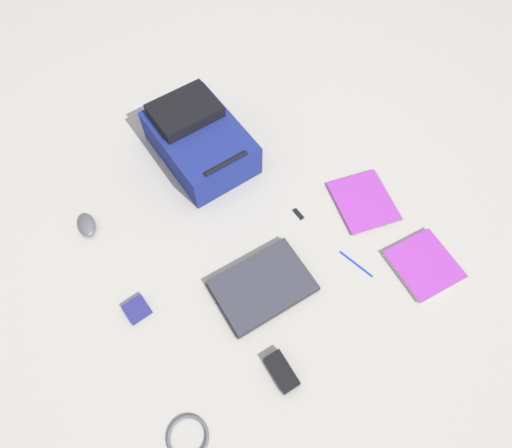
# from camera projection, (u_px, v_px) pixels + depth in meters

# --- Properties ---
(ground_plane) EXTENTS (3.96, 3.96, 0.00)m
(ground_plane) POSITION_uv_depth(u_px,v_px,m) (248.00, 224.00, 1.72)
(ground_plane) COLOR gray
(backpack) EXTENTS (0.33, 0.46, 0.20)m
(backpack) POSITION_uv_depth(u_px,v_px,m) (199.00, 140.00, 1.81)
(backpack) COLOR navy
(backpack) RESTS_ON ground_plane
(laptop) EXTENTS (0.35, 0.24, 0.03)m
(laptop) POSITION_uv_depth(u_px,v_px,m) (263.00, 286.00, 1.58)
(laptop) COLOR #24242C
(laptop) RESTS_ON ground_plane
(book_manual) EXTENTS (0.24, 0.24, 0.02)m
(book_manual) POSITION_uv_depth(u_px,v_px,m) (424.00, 265.00, 1.62)
(book_manual) COLOR silver
(book_manual) RESTS_ON ground_plane
(book_red) EXTENTS (0.27, 0.30, 0.01)m
(book_red) POSITION_uv_depth(u_px,v_px,m) (364.00, 202.00, 1.76)
(book_red) COLOR silver
(book_red) RESTS_ON ground_plane
(computer_mouse) EXTENTS (0.08, 0.12, 0.04)m
(computer_mouse) POSITION_uv_depth(u_px,v_px,m) (87.00, 225.00, 1.69)
(computer_mouse) COLOR #4C4C51
(computer_mouse) RESTS_ON ground_plane
(cable_coil) EXTENTS (0.13, 0.13, 0.01)m
(cable_coil) POSITION_uv_depth(u_px,v_px,m) (188.00, 437.00, 1.35)
(cable_coil) COLOR #4C4C51
(cable_coil) RESTS_ON ground_plane
(power_brick) EXTENTS (0.07, 0.13, 0.03)m
(power_brick) POSITION_uv_depth(u_px,v_px,m) (282.00, 372.00, 1.43)
(power_brick) COLOR black
(power_brick) RESTS_ON ground_plane
(pen_black) EXTENTS (0.05, 0.15, 0.01)m
(pen_black) POSITION_uv_depth(u_px,v_px,m) (356.00, 264.00, 1.63)
(pen_black) COLOR #1933B2
(pen_black) RESTS_ON ground_plane
(earbud_pouch) EXTENTS (0.08, 0.08, 0.02)m
(earbud_pouch) POSITION_uv_depth(u_px,v_px,m) (137.00, 309.00, 1.54)
(earbud_pouch) COLOR navy
(earbud_pouch) RESTS_ON ground_plane
(usb_stick) EXTENTS (0.02, 0.06, 0.01)m
(usb_stick) POSITION_uv_depth(u_px,v_px,m) (298.00, 214.00, 1.74)
(usb_stick) COLOR black
(usb_stick) RESTS_ON ground_plane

